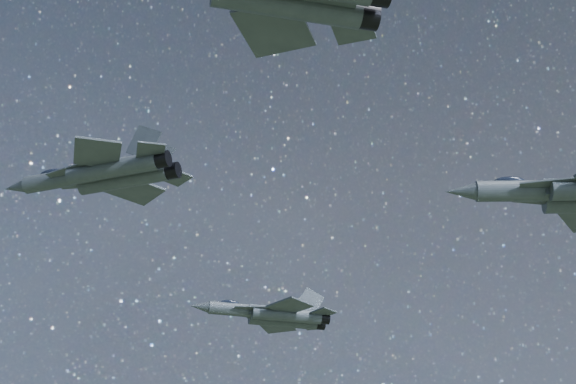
# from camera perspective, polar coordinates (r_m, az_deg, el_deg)

# --- Properties ---
(jet_lead) EXTENTS (17.15, 11.94, 4.31)m
(jet_lead) POSITION_cam_1_polar(r_m,az_deg,el_deg) (76.06, -11.78, 1.17)
(jet_lead) COLOR #374045
(jet_left) EXTENTS (15.34, 10.06, 3.95)m
(jet_left) POSITION_cam_1_polar(r_m,az_deg,el_deg) (94.94, -0.94, -7.94)
(jet_left) COLOR #374045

